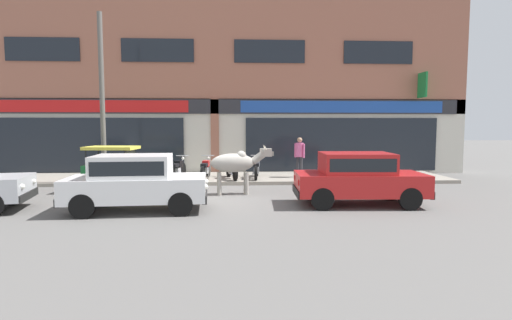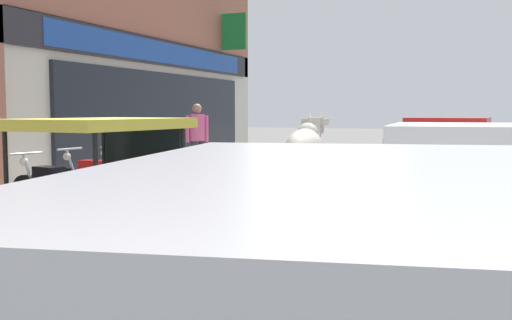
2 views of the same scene
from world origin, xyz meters
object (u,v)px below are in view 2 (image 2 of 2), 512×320
object	(u,v)px
auto_rickshaw	(111,209)
motorcycle_2	(142,175)
car_3	(467,190)
cow	(305,149)
motorcycle_0	(56,190)
car_1	(449,151)
motorcycle_1	(100,181)
motorcycle_3	(166,169)
pedestrian	(197,133)

from	to	relation	value
auto_rickshaw	motorcycle_2	distance (m)	4.36
car_3	auto_rickshaw	xyz separation A→B (m)	(-1.41, 3.15, -0.15)
cow	motorcycle_0	bearing A→B (deg)	128.63
car_1	motorcycle_0	world-z (taller)	car_1
cow	car_3	distance (m)	3.54
motorcycle_1	motorcycle_3	size ratio (longest dim) A/B	1.00
car_1	auto_rickshaw	world-z (taller)	auto_rickshaw
motorcycle_1	cow	bearing A→B (deg)	-67.80
motorcycle_1	motorcycle_2	xyz separation A→B (m)	(1.03, -0.10, 0.00)
cow	auto_rickshaw	xyz separation A→B (m)	(-4.00, 0.75, -0.35)
cow	pedestrian	size ratio (longest dim) A/B	1.34
car_1	auto_rickshaw	bearing A→B (deg)	160.33
motorcycle_3	pedestrian	bearing A→B (deg)	7.63
cow	motorcycle_3	size ratio (longest dim) A/B	1.19
car_1	motorcycle_3	size ratio (longest dim) A/B	2.03
car_3	motorcycle_3	bearing A→B (deg)	57.22
motorcycle_3	car_1	bearing A→B (deg)	-61.77
car_3	cow	bearing A→B (deg)	42.87
auto_rickshaw	motorcycle_2	xyz separation A→B (m)	(3.85, 2.05, -0.14)
cow	motorcycle_0	world-z (taller)	cow
motorcycle_1	car_1	bearing A→B (deg)	-46.32
cow	motorcycle_2	bearing A→B (deg)	93.17
car_3	motorcycle_0	distance (m)	5.26
motorcycle_0	pedestrian	bearing A→B (deg)	3.50
motorcycle_2	motorcycle_0	bearing A→B (deg)	178.94
cow	motorcycle_1	distance (m)	3.17
cow	pedestrian	bearing A→B (deg)	50.57
auto_rickshaw	motorcycle_2	bearing A→B (deg)	28.05
motorcycle_0	motorcycle_3	xyz separation A→B (m)	(3.09, 0.06, 0.00)
car_1	motorcycle_2	world-z (taller)	car_1
car_3	pedestrian	xyz separation A→B (m)	(5.16, 5.53, 0.31)
car_1	motorcycle_1	xyz separation A→B (m)	(-4.58, 4.80, -0.29)
pedestrian	car_3	bearing A→B (deg)	-133.02
pedestrian	cow	bearing A→B (deg)	-129.43
motorcycle_1	motorcycle_3	distance (m)	2.01
car_3	pedestrian	world-z (taller)	pedestrian
cow	motorcycle_1	bearing A→B (deg)	112.20
motorcycle_0	motorcycle_2	bearing A→B (deg)	-1.06
car_1	auto_rickshaw	distance (m)	7.86
motorcycle_3	pedestrian	xyz separation A→B (m)	(1.75, 0.23, 0.60)
car_3	pedestrian	size ratio (longest dim) A/B	2.31
auto_rickshaw	motorcycle_1	xyz separation A→B (m)	(2.82, 2.15, -0.14)
cow	motorcycle_0	distance (m)	3.66
motorcycle_0	car_3	bearing A→B (deg)	-93.56
cow	car_1	size ratio (longest dim) A/B	0.59
car_1	motorcycle_2	xyz separation A→B (m)	(-3.55, 4.70, -0.29)
motorcycle_1	pedestrian	bearing A→B (deg)	3.57
motorcycle_1	motorcycle_0	bearing A→B (deg)	-176.74
motorcycle_2	cow	bearing A→B (deg)	-86.83
auto_rickshaw	pedestrian	world-z (taller)	pedestrian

